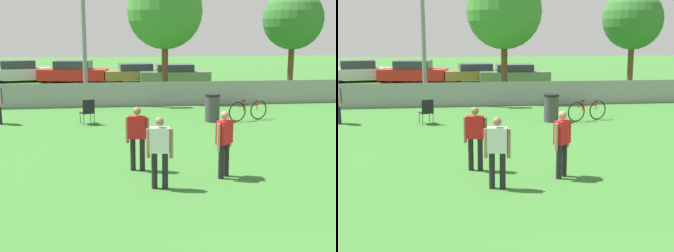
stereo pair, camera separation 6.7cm
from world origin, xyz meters
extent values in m
cube|color=gray|center=(0.00, 18.00, 0.55)|extent=(21.12, 0.03, 1.10)
cylinder|color=gray|center=(-3.67, 18.97, 3.87)|extent=(0.20, 0.20, 7.74)
cylinder|color=brown|center=(0.23, 20.18, 1.47)|extent=(0.32, 0.32, 2.95)
sphere|color=#3D7F33|center=(0.23, 20.18, 4.34)|extent=(3.72, 3.72, 3.72)
cylinder|color=brown|center=(7.52, 21.93, 1.39)|extent=(0.32, 0.32, 2.78)
sphere|color=#33702D|center=(7.52, 21.93, 4.02)|extent=(3.31, 3.31, 3.31)
cylinder|color=black|center=(-0.05, 7.02, 0.41)|extent=(0.13, 0.13, 0.82)
cylinder|color=black|center=(0.11, 7.18, 0.41)|extent=(0.13, 0.13, 0.82)
cube|color=red|center=(0.03, 7.10, 1.09)|extent=(0.46, 0.45, 0.55)
sphere|color=tan|center=(0.03, 7.10, 1.50)|extent=(0.19, 0.19, 0.19)
cylinder|color=tan|center=(-0.15, 6.92, 1.02)|extent=(0.08, 0.08, 0.64)
cylinder|color=tan|center=(0.21, 7.28, 1.02)|extent=(0.08, 0.08, 0.64)
cylinder|color=black|center=(-2.06, 7.94, 0.41)|extent=(0.13, 0.13, 0.82)
cylinder|color=black|center=(-1.83, 7.89, 0.41)|extent=(0.13, 0.13, 0.82)
cube|color=red|center=(-1.94, 7.91, 1.09)|extent=(0.46, 0.30, 0.55)
sphere|color=#8C664C|center=(-1.94, 7.91, 1.50)|extent=(0.19, 0.19, 0.19)
cylinder|color=#8C664C|center=(-2.19, 7.97, 1.02)|extent=(0.08, 0.08, 0.64)
cylinder|color=#8C664C|center=(-1.69, 7.86, 1.02)|extent=(0.08, 0.08, 0.64)
cylinder|color=black|center=(-1.66, 6.52, 0.41)|extent=(0.13, 0.13, 0.82)
cylinder|color=black|center=(-1.43, 6.48, 0.41)|extent=(0.13, 0.13, 0.82)
cube|color=silver|center=(-1.55, 6.50, 1.09)|extent=(0.46, 0.29, 0.55)
sphere|color=#8C664C|center=(-1.55, 6.50, 1.50)|extent=(0.19, 0.19, 0.19)
cylinder|color=#8C664C|center=(-1.80, 6.54, 1.02)|extent=(0.08, 0.08, 0.64)
cylinder|color=#8C664C|center=(-1.30, 6.45, 1.02)|extent=(0.08, 0.08, 0.64)
cylinder|color=#191933|center=(-6.61, 14.37, 0.40)|extent=(0.13, 0.13, 0.79)
cylinder|color=tan|center=(-6.54, 14.26, 0.99)|extent=(0.08, 0.08, 0.64)
cylinder|color=#333338|center=(-3.31, 14.33, 0.20)|extent=(0.02, 0.02, 0.40)
cylinder|color=#333338|center=(-3.69, 14.18, 0.20)|extent=(0.02, 0.02, 0.40)
cylinder|color=#333338|center=(-3.17, 13.95, 0.20)|extent=(0.02, 0.02, 0.40)
cylinder|color=#333338|center=(-3.54, 13.80, 0.20)|extent=(0.02, 0.02, 0.40)
cube|color=black|center=(-3.43, 14.07, 0.42)|extent=(0.58, 0.58, 0.03)
cube|color=black|center=(-3.35, 13.87, 0.68)|extent=(0.43, 0.19, 0.49)
torus|color=black|center=(2.22, 13.78, 0.38)|extent=(0.73, 0.28, 0.76)
torus|color=black|center=(3.16, 14.10, 0.38)|extent=(0.73, 0.28, 0.76)
cylinder|color=#A51E19|center=(2.69, 13.94, 0.58)|extent=(0.87, 0.32, 0.04)
cylinder|color=#A51E19|center=(2.49, 13.87, 0.58)|extent=(0.03, 0.03, 0.39)
cylinder|color=#A51E19|center=(3.08, 14.07, 0.58)|extent=(0.03, 0.03, 0.36)
cube|color=black|center=(2.49, 13.87, 0.79)|extent=(0.17, 0.11, 0.04)
cylinder|color=black|center=(3.08, 14.07, 0.76)|extent=(0.16, 0.43, 0.03)
cylinder|color=#3F3F44|center=(1.28, 13.93, 0.49)|extent=(0.55, 0.55, 0.97)
cylinder|color=black|center=(1.28, 13.93, 1.01)|extent=(0.58, 0.58, 0.08)
cylinder|color=black|center=(-7.47, 30.54, 0.31)|extent=(0.65, 0.29, 0.63)
cylinder|color=black|center=(-7.20, 29.12, 0.31)|extent=(0.65, 0.29, 0.63)
cube|color=#B7B7BC|center=(-8.64, 29.58, 0.55)|extent=(4.53, 2.45, 0.71)
cube|color=#2D333D|center=(-8.64, 29.58, 1.17)|extent=(2.47, 1.86, 0.54)
cylinder|color=black|center=(-3.41, 29.08, 0.31)|extent=(0.63, 0.28, 0.61)
cylinder|color=black|center=(-3.68, 27.54, 0.31)|extent=(0.63, 0.28, 0.61)
cylinder|color=black|center=(-6.14, 29.55, 0.31)|extent=(0.63, 0.28, 0.61)
cylinder|color=black|center=(-6.40, 28.01, 0.31)|extent=(0.63, 0.28, 0.61)
cube|color=red|center=(-4.91, 28.54, 0.54)|extent=(4.70, 2.52, 0.73)
cube|color=#2D333D|center=(-4.91, 28.54, 1.18)|extent=(2.55, 1.94, 0.55)
cylinder|color=black|center=(0.42, 29.02, 0.31)|extent=(0.62, 0.23, 0.61)
cylinder|color=black|center=(0.56, 27.51, 0.31)|extent=(0.62, 0.23, 0.61)
cylinder|color=black|center=(-2.14, 28.80, 0.31)|extent=(0.62, 0.23, 0.61)
cylinder|color=black|center=(-2.01, 27.29, 0.31)|extent=(0.62, 0.23, 0.61)
cube|color=olive|center=(-0.79, 28.15, 0.50)|extent=(4.29, 2.09, 0.60)
cube|color=#2D333D|center=(-0.79, 28.15, 1.03)|extent=(2.29, 1.71, 0.45)
cylinder|color=black|center=(3.09, 27.59, 0.30)|extent=(0.61, 0.19, 0.61)
cylinder|color=black|center=(3.08, 26.13, 0.30)|extent=(0.61, 0.19, 0.61)
cylinder|color=black|center=(0.29, 27.62, 0.30)|extent=(0.61, 0.19, 0.61)
cylinder|color=black|center=(0.28, 26.16, 0.30)|extent=(0.61, 0.19, 0.61)
cube|color=#59724C|center=(1.69, 26.88, 0.50)|extent=(4.53, 1.72, 0.62)
cube|color=#2D333D|center=(1.69, 26.88, 1.04)|extent=(2.36, 1.50, 0.46)
camera|label=1|loc=(-2.61, -3.23, 3.40)|focal=50.00mm
camera|label=2|loc=(-2.55, -3.24, 3.40)|focal=50.00mm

